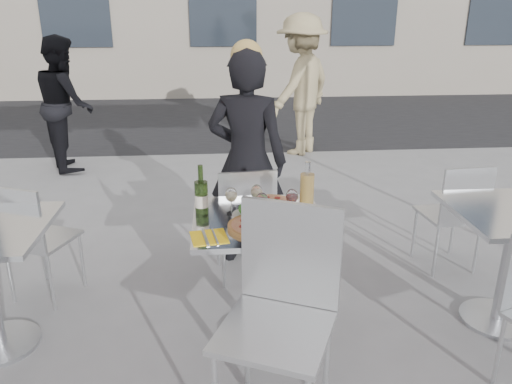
{
  "coord_description": "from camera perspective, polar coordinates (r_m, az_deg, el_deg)",
  "views": [
    {
      "loc": [
        -0.22,
        -2.53,
        1.84
      ],
      "look_at": [
        0.0,
        0.15,
        0.85
      ],
      "focal_mm": 35.0,
      "sensor_mm": 36.0,
      "label": 1
    }
  ],
  "objects": [
    {
      "name": "pizza_far",
      "position": [
        2.91,
        1.64,
        -1.45
      ],
      "size": [
        0.31,
        0.31,
        0.03
      ],
      "color": "white",
      "rests_on": "main_table"
    },
    {
      "name": "napkin_right",
      "position": [
        2.66,
        6.33,
        -3.98
      ],
      "size": [
        0.21,
        0.21,
        0.01
      ],
      "rotation": [
        0.0,
        0.0,
        -0.16
      ],
      "color": "yellow",
      "rests_on": "main_table"
    },
    {
      "name": "wineglass_white_b",
      "position": [
        2.83,
        0.07,
        -0.08
      ],
      "size": [
        0.07,
        0.07,
        0.16
      ],
      "color": "white",
      "rests_on": "main_table"
    },
    {
      "name": "main_table",
      "position": [
        2.85,
        0.25,
        -6.92
      ],
      "size": [
        0.72,
        0.72,
        0.75
      ],
      "color": "#B7BABF",
      "rests_on": "ground"
    },
    {
      "name": "side_chair_rfar",
      "position": [
        3.84,
        21.91,
        -1.83
      ],
      "size": [
        0.41,
        0.42,
        0.83
      ],
      "rotation": [
        0.0,
        0.0,
        3.24
      ],
      "color": "silver",
      "rests_on": "ground"
    },
    {
      "name": "napkin_left",
      "position": [
        2.55,
        -5.4,
        -5.13
      ],
      "size": [
        0.21,
        0.21,
        0.01
      ],
      "rotation": [
        0.0,
        0.0,
        0.16
      ],
      "color": "yellow",
      "rests_on": "main_table"
    },
    {
      "name": "wineglass_red_a",
      "position": [
        2.7,
        0.69,
        -1.04
      ],
      "size": [
        0.07,
        0.07,
        0.16
      ],
      "color": "white",
      "rests_on": "main_table"
    },
    {
      "name": "sugar_shaker",
      "position": [
        2.81,
        4.24,
        -1.44
      ],
      "size": [
        0.06,
        0.06,
        0.11
      ],
      "color": "white",
      "rests_on": "main_table"
    },
    {
      "name": "ground",
      "position": [
        3.13,
        0.23,
        -15.74
      ],
      "size": [
        80.0,
        80.0,
        0.0
      ],
      "primitive_type": "plane",
      "color": "slate"
    },
    {
      "name": "pizza_near",
      "position": [
        2.64,
        0.23,
        -3.87
      ],
      "size": [
        0.32,
        0.32,
        0.02
      ],
      "color": "tan",
      "rests_on": "main_table"
    },
    {
      "name": "carafe",
      "position": [
        2.84,
        5.84,
        0.09
      ],
      "size": [
        0.08,
        0.08,
        0.29
      ],
      "color": "#D9B25C",
      "rests_on": "main_table"
    },
    {
      "name": "side_table_right",
      "position": [
        3.32,
        27.1,
        -5.2
      ],
      "size": [
        0.72,
        0.72,
        0.75
      ],
      "color": "#B7BABF",
      "rests_on": "ground"
    },
    {
      "name": "wineglass_white_a",
      "position": [
        2.78,
        -2.85,
        -0.43
      ],
      "size": [
        0.07,
        0.07,
        0.16
      ],
      "color": "white",
      "rests_on": "main_table"
    },
    {
      "name": "salad_plate",
      "position": [
        2.78,
        -0.48,
        -2.08
      ],
      "size": [
        0.22,
        0.22,
        0.09
      ],
      "color": "white",
      "rests_on": "main_table"
    },
    {
      "name": "pedestrian_a",
      "position": [
        6.41,
        -20.99,
        9.41
      ],
      "size": [
        0.84,
        0.94,
        1.57
      ],
      "primitive_type": "imported",
      "rotation": [
        0.0,
        0.0,
        1.97
      ],
      "color": "black",
      "rests_on": "ground"
    },
    {
      "name": "chair_near",
      "position": [
        2.29,
        2.98,
        -12.2
      ],
      "size": [
        0.63,
        0.63,
        1.03
      ],
      "rotation": [
        0.0,
        0.0,
        -0.42
      ],
      "color": "silver",
      "rests_on": "ground"
    },
    {
      "name": "side_chair_lfar",
      "position": [
        3.5,
        -24.29,
        -4.35
      ],
      "size": [
        0.49,
        0.5,
        0.83
      ],
      "rotation": [
        0.0,
        0.0,
        2.76
      ],
      "color": "silver",
      "rests_on": "ground"
    },
    {
      "name": "chair_far",
      "position": [
        3.43,
        -1.2,
        -2.67
      ],
      "size": [
        0.43,
        0.44,
        0.85
      ],
      "rotation": [
        0.0,
        0.0,
        3.25
      ],
      "color": "silver",
      "rests_on": "ground"
    },
    {
      "name": "street_asphalt",
      "position": [
        9.22,
        -3.29,
        8.63
      ],
      "size": [
        24.0,
        5.0,
        0.0
      ],
      "primitive_type": "cube",
      "color": "black",
      "rests_on": "ground"
    },
    {
      "name": "woman_diner",
      "position": [
        3.64,
        -1.02,
        3.59
      ],
      "size": [
        0.67,
        0.54,
        1.6
      ],
      "primitive_type": "imported",
      "rotation": [
        0.0,
        0.0,
        2.84
      ],
      "color": "black",
      "rests_on": "ground"
    },
    {
      "name": "pedestrian_b",
      "position": [
        6.68,
        5.18,
        12.03
      ],
      "size": [
        1.27,
        1.32,
        1.81
      ],
      "primitive_type": "imported",
      "rotation": [
        0.0,
        0.0,
        4.01
      ],
      "color": "tan",
      "rests_on": "ground"
    },
    {
      "name": "wine_bottle",
      "position": [
        2.77,
        -6.26,
        -0.52
      ],
      "size": [
        0.07,
        0.08,
        0.29
      ],
      "color": "#36551F",
      "rests_on": "main_table"
    },
    {
      "name": "wineglass_red_b",
      "position": [
        2.76,
        4.12,
        -0.61
      ],
      "size": [
        0.07,
        0.07,
        0.16
      ],
      "color": "white",
      "rests_on": "main_table"
    }
  ]
}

